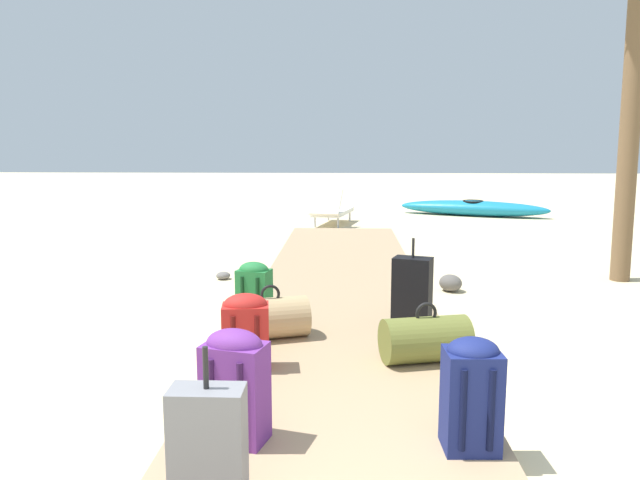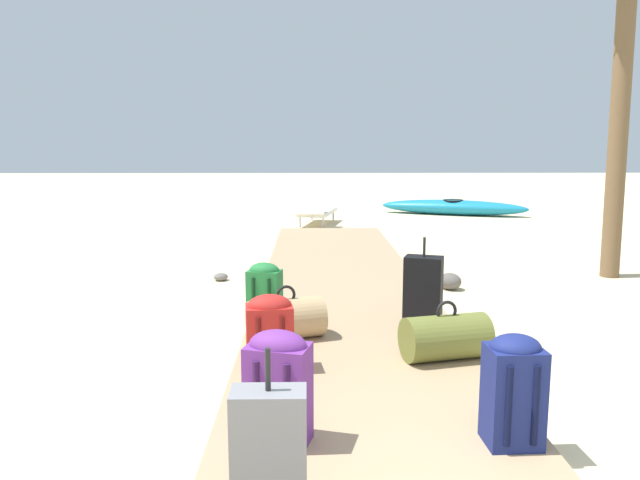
{
  "view_description": "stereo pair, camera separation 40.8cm",
  "coord_description": "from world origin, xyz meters",
  "px_view_note": "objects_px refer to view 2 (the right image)",
  "views": [
    {
      "loc": [
        0.04,
        -1.55,
        1.65
      ],
      "look_at": [
        -0.25,
        5.4,
        0.55
      ],
      "focal_mm": 33.9,
      "sensor_mm": 36.0,
      "label": 1
    },
    {
      "loc": [
        -0.37,
        -1.56,
        1.65
      ],
      "look_at": [
        -0.25,
        5.4,
        0.55
      ],
      "focal_mm": 33.9,
      "sensor_mm": 36.0,
      "label": 2
    }
  ],
  "objects_px": {
    "suitcase_black": "(423,290)",
    "kayak": "(453,207)",
    "duffel_bag_tan": "(286,318)",
    "backpack_green": "(264,290)",
    "backpack_red": "(270,331)",
    "backpack_purple": "(278,384)",
    "duffel_bag_olive": "(446,337)",
    "lounge_chair": "(316,209)",
    "suitcase_grey": "(269,450)",
    "backpack_navy": "(514,387)"
  },
  "relations": [
    {
      "from": "backpack_green",
      "to": "suitcase_black",
      "type": "relative_size",
      "value": 0.69
    },
    {
      "from": "lounge_chair",
      "to": "suitcase_grey",
      "type": "bearing_deg",
      "value": -91.72
    },
    {
      "from": "suitcase_grey",
      "to": "duffel_bag_tan",
      "type": "bearing_deg",
      "value": 90.45
    },
    {
      "from": "backpack_green",
      "to": "backpack_navy",
      "type": "relative_size",
      "value": 0.88
    },
    {
      "from": "duffel_bag_tan",
      "to": "backpack_purple",
      "type": "bearing_deg",
      "value": -89.1
    },
    {
      "from": "kayak",
      "to": "suitcase_grey",
      "type": "bearing_deg",
      "value": -106.89
    },
    {
      "from": "kayak",
      "to": "backpack_red",
      "type": "bearing_deg",
      "value": -109.96
    },
    {
      "from": "suitcase_black",
      "to": "duffel_bag_tan",
      "type": "relative_size",
      "value": 1.13
    },
    {
      "from": "lounge_chair",
      "to": "kayak",
      "type": "relative_size",
      "value": 0.47
    },
    {
      "from": "kayak",
      "to": "lounge_chair",
      "type": "bearing_deg",
      "value": -151.29
    },
    {
      "from": "kayak",
      "to": "duffel_bag_tan",
      "type": "bearing_deg",
      "value": -110.85
    },
    {
      "from": "backpack_green",
      "to": "backpack_navy",
      "type": "bearing_deg",
      "value": -57.43
    },
    {
      "from": "backpack_red",
      "to": "duffel_bag_olive",
      "type": "xyz_separation_m",
      "value": [
        1.28,
        0.2,
        -0.12
      ]
    },
    {
      "from": "duffel_bag_tan",
      "to": "suitcase_black",
      "type": "bearing_deg",
      "value": 19.16
    },
    {
      "from": "backpack_red",
      "to": "backpack_purple",
      "type": "relative_size",
      "value": 0.88
    },
    {
      "from": "suitcase_black",
      "to": "backpack_red",
      "type": "bearing_deg",
      "value": -139.05
    },
    {
      "from": "duffel_bag_olive",
      "to": "duffel_bag_tan",
      "type": "relative_size",
      "value": 1.01
    },
    {
      "from": "lounge_chair",
      "to": "kayak",
      "type": "xyz_separation_m",
      "value": [
        3.28,
        1.8,
        -0.15
      ]
    },
    {
      "from": "duffel_bag_olive",
      "to": "suitcase_grey",
      "type": "height_order",
      "value": "suitcase_grey"
    },
    {
      "from": "duffel_bag_tan",
      "to": "duffel_bag_olive",
      "type": "bearing_deg",
      "value": -22.54
    },
    {
      "from": "kayak",
      "to": "backpack_green",
      "type": "bearing_deg",
      "value": -113.14
    },
    {
      "from": "suitcase_black",
      "to": "duffel_bag_olive",
      "type": "bearing_deg",
      "value": -89.93
    },
    {
      "from": "suitcase_black",
      "to": "kayak",
      "type": "distance_m",
      "value": 9.36
    },
    {
      "from": "backpack_red",
      "to": "backpack_purple",
      "type": "xyz_separation_m",
      "value": [
        0.11,
        -1.05,
        0.04
      ]
    },
    {
      "from": "suitcase_black",
      "to": "duffel_bag_tan",
      "type": "height_order",
      "value": "suitcase_black"
    },
    {
      "from": "backpack_green",
      "to": "kayak",
      "type": "xyz_separation_m",
      "value": [
        3.81,
        8.93,
        -0.18
      ]
    },
    {
      "from": "backpack_green",
      "to": "duffel_bag_tan",
      "type": "relative_size",
      "value": 0.77
    },
    {
      "from": "backpack_navy",
      "to": "duffel_bag_tan",
      "type": "xyz_separation_m",
      "value": [
        -1.26,
        1.78,
        -0.15
      ]
    },
    {
      "from": "duffel_bag_olive",
      "to": "backpack_purple",
      "type": "bearing_deg",
      "value": -133.15
    },
    {
      "from": "duffel_bag_tan",
      "to": "backpack_navy",
      "type": "bearing_deg",
      "value": -54.67
    },
    {
      "from": "duffel_bag_olive",
      "to": "lounge_chair",
      "type": "relative_size",
      "value": 0.43
    },
    {
      "from": "backpack_navy",
      "to": "suitcase_grey",
      "type": "relative_size",
      "value": 0.82
    },
    {
      "from": "backpack_purple",
      "to": "lounge_chair",
      "type": "xyz_separation_m",
      "value": [
        0.29,
        9.4,
        -0.08
      ]
    },
    {
      "from": "backpack_green",
      "to": "suitcase_black",
      "type": "bearing_deg",
      "value": -4.63
    },
    {
      "from": "backpack_navy",
      "to": "suitcase_grey",
      "type": "height_order",
      "value": "suitcase_grey"
    },
    {
      "from": "backpack_red",
      "to": "duffel_bag_olive",
      "type": "bearing_deg",
      "value": 8.9
    },
    {
      "from": "backpack_navy",
      "to": "duffel_bag_tan",
      "type": "height_order",
      "value": "backpack_navy"
    },
    {
      "from": "backpack_navy",
      "to": "kayak",
      "type": "distance_m",
      "value": 11.48
    },
    {
      "from": "backpack_purple",
      "to": "backpack_green",
      "type": "xyz_separation_m",
      "value": [
        -0.24,
        2.28,
        -0.05
      ]
    },
    {
      "from": "backpack_purple",
      "to": "kayak",
      "type": "xyz_separation_m",
      "value": [
        3.57,
        11.2,
        -0.23
      ]
    },
    {
      "from": "backpack_navy",
      "to": "backpack_purple",
      "type": "bearing_deg",
      "value": 178.31
    },
    {
      "from": "backpack_navy",
      "to": "suitcase_grey",
      "type": "bearing_deg",
      "value": -155.78
    },
    {
      "from": "backpack_purple",
      "to": "duffel_bag_tan",
      "type": "relative_size",
      "value": 0.9
    },
    {
      "from": "backpack_purple",
      "to": "backpack_green",
      "type": "relative_size",
      "value": 1.17
    },
    {
      "from": "backpack_red",
      "to": "kayak",
      "type": "height_order",
      "value": "backpack_red"
    },
    {
      "from": "backpack_purple",
      "to": "backpack_navy",
      "type": "distance_m",
      "value": 1.24
    },
    {
      "from": "duffel_bag_olive",
      "to": "backpack_green",
      "type": "bearing_deg",
      "value": 143.96
    },
    {
      "from": "suitcase_black",
      "to": "backpack_navy",
      "type": "bearing_deg",
      "value": -88.27
    },
    {
      "from": "backpack_purple",
      "to": "lounge_chair",
      "type": "bearing_deg",
      "value": 88.22
    },
    {
      "from": "backpack_purple",
      "to": "lounge_chair",
      "type": "height_order",
      "value": "lounge_chair"
    }
  ]
}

